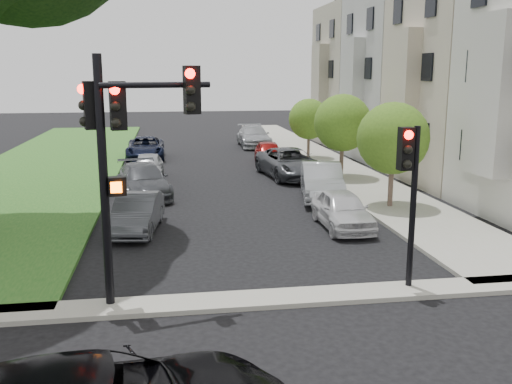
{
  "coord_description": "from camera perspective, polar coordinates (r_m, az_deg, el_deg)",
  "views": [
    {
      "loc": [
        -2.4,
        -10.36,
        5.26
      ],
      "look_at": [
        0.0,
        5.0,
        2.0
      ],
      "focal_mm": 40.0,
      "sensor_mm": 36.0,
      "label": 1
    }
  ],
  "objects": [
    {
      "name": "ground",
      "position": [
        11.87,
        3.85,
        -14.5
      ],
      "size": [
        140.0,
        140.0,
        0.0
      ],
      "primitive_type": "plane",
      "color": "black",
      "rests_on": "ground"
    },
    {
      "name": "grass_strip",
      "position": [
        35.37,
        -19.55,
        2.7
      ],
      "size": [
        8.0,
        44.0,
        0.12
      ],
      "primitive_type": "cube",
      "color": "#225D1D",
      "rests_on": "ground"
    },
    {
      "name": "sidewalk_right",
      "position": [
        35.94,
        5.98,
        3.46
      ],
      "size": [
        3.5,
        44.0,
        0.12
      ],
      "primitive_type": "cube",
      "color": "#A1A08B",
      "rests_on": "ground"
    },
    {
      "name": "sidewalk_cross",
      "position": [
        13.62,
        1.98,
        -10.6
      ],
      "size": [
        60.0,
        1.0,
        0.12
      ],
      "primitive_type": "cube",
      "color": "#A1A08B",
      "rests_on": "ground"
    },
    {
      "name": "house_b",
      "position": [
        29.87,
        21.64,
        14.25
      ],
      "size": [
        7.7,
        7.55,
        15.97
      ],
      "color": "tan",
      "rests_on": "ground"
    },
    {
      "name": "house_c",
      "position": [
        36.55,
        15.57,
        14.05
      ],
      "size": [
        7.7,
        7.55,
        15.97
      ],
      "color": "silver",
      "rests_on": "ground"
    },
    {
      "name": "house_d",
      "position": [
        43.51,
        11.41,
        13.82
      ],
      "size": [
        7.7,
        7.55,
        15.97
      ],
      "color": "gray",
      "rests_on": "ground"
    },
    {
      "name": "small_tree_a",
      "position": [
        22.66,
        13.54,
        5.23
      ],
      "size": [
        2.79,
        2.79,
        4.18
      ],
      "color": "brown",
      "rests_on": "ground"
    },
    {
      "name": "small_tree_b",
      "position": [
        28.69,
        8.66,
        6.85
      ],
      "size": [
        2.84,
        2.84,
        4.25
      ],
      "color": "brown",
      "rests_on": "ground"
    },
    {
      "name": "small_tree_c",
      "position": [
        35.25,
        5.31,
        7.27
      ],
      "size": [
        2.49,
        2.49,
        3.73
      ],
      "color": "brown",
      "rests_on": "ground"
    },
    {
      "name": "traffic_signal_main",
      "position": [
        12.71,
        -13.2,
        5.39
      ],
      "size": [
        2.77,
        0.8,
        5.66
      ],
      "color": "black",
      "rests_on": "ground"
    },
    {
      "name": "traffic_signal_secondary",
      "position": [
        13.98,
        15.08,
        1.39
      ],
      "size": [
        0.51,
        0.42,
        4.05
      ],
      "color": "black",
      "rests_on": "ground"
    },
    {
      "name": "car_parked_0",
      "position": [
        19.83,
        8.63,
        -1.75
      ],
      "size": [
        1.57,
        3.81,
        1.29
      ],
      "primitive_type": "imported",
      "rotation": [
        0.0,
        0.0,
        -0.01
      ],
      "color": "silver",
      "rests_on": "ground"
    },
    {
      "name": "car_parked_1",
      "position": [
        24.22,
        6.58,
        1.06
      ],
      "size": [
        2.44,
        4.84,
        1.52
      ],
      "primitive_type": "imported",
      "rotation": [
        0.0,
        0.0,
        -0.19
      ],
      "color": "#999BA0",
      "rests_on": "ground"
    },
    {
      "name": "car_parked_2",
      "position": [
        29.16,
        3.44,
        2.91
      ],
      "size": [
        3.08,
        5.6,
        1.48
      ],
      "primitive_type": "imported",
      "rotation": [
        0.0,
        0.0,
        0.12
      ],
      "color": "#3F4247",
      "rests_on": "ground"
    },
    {
      "name": "car_parked_3",
      "position": [
        33.67,
        1.27,
        3.98
      ],
      "size": [
        1.87,
        3.96,
        1.31
      ],
      "primitive_type": "imported",
      "rotation": [
        0.0,
        0.0,
        -0.09
      ],
      "color": "maroon",
      "rests_on": "ground"
    },
    {
      "name": "car_parked_4",
      "position": [
        41.38,
        -0.23,
        5.59
      ],
      "size": [
        2.19,
        5.23,
        1.51
      ],
      "primitive_type": "imported",
      "rotation": [
        0.0,
        0.0,
        -0.01
      ],
      "color": "#999BA0",
      "rests_on": "ground"
    },
    {
      "name": "car_parked_5",
      "position": [
        19.56,
        -11.83,
        -2.09
      ],
      "size": [
        1.84,
        4.0,
        1.27
      ],
      "primitive_type": "imported",
      "rotation": [
        0.0,
        0.0,
        -0.13
      ],
      "color": "#3F4247",
      "rests_on": "ground"
    },
    {
      "name": "car_parked_6",
      "position": [
        25.08,
        -11.22,
        1.13
      ],
      "size": [
        2.78,
        5.08,
        1.39
      ],
      "primitive_type": "imported",
      "rotation": [
        0.0,
        0.0,
        0.18
      ],
      "color": "#3F4247",
      "rests_on": "ground"
    },
    {
      "name": "car_parked_7",
      "position": [
        29.34,
        -10.73,
        2.56
      ],
      "size": [
        1.6,
        3.77,
        1.27
      ],
      "primitive_type": "imported",
      "rotation": [
        0.0,
        0.0,
        -0.03
      ],
      "color": "#999BA0",
      "rests_on": "ground"
    },
    {
      "name": "car_parked_8",
      "position": [
        36.15,
        -10.98,
        4.35
      ],
      "size": [
        2.28,
        4.92,
        1.37
      ],
      "primitive_type": "imported",
      "rotation": [
        0.0,
        0.0,
        0.0
      ],
      "color": "black",
      "rests_on": "ground"
    }
  ]
}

